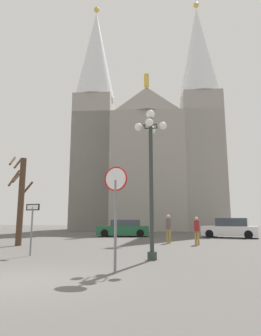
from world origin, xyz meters
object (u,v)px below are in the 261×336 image
at_px(one_way_arrow_sign, 32,221).
at_px(bare_tree, 21,197).
at_px(parked_car_near_green, 124,228).
at_px(parked_car_far_white, 230,229).
at_px(pedestrian_standing, 168,226).
at_px(cathedral, 147,154).
at_px(street_lamp, 151,162).
at_px(stop_sign, 116,198).
at_px(pedestrian_walking, 197,228).

bearing_deg(one_way_arrow_sign, bare_tree, 126.34).
relative_size(one_way_arrow_sign, parked_car_near_green, 0.47).
xyz_separation_m(parked_car_far_white, pedestrian_standing, (-4.73, -6.25, 0.35)).
distance_m(cathedral, street_lamp, 29.54).
xyz_separation_m(one_way_arrow_sign, pedestrian_standing, (5.48, 7.21, -0.34)).
bearing_deg(street_lamp, cathedral, 96.54).
bearing_deg(cathedral, stop_sign, -85.46).
bearing_deg(bare_tree, parked_car_near_green, 65.53).
bearing_deg(one_way_arrow_sign, street_lamp, -4.69).
height_order(stop_sign, pedestrian_standing, stop_sign).
bearing_deg(pedestrian_walking, pedestrian_standing, 151.88).
height_order(one_way_arrow_sign, pedestrian_walking, one_way_arrow_sign).
height_order(bare_tree, pedestrian_standing, bare_tree).
height_order(parked_car_near_green, parked_car_far_white, parked_car_far_white).
distance_m(one_way_arrow_sign, parked_car_far_white, 16.91).
xyz_separation_m(cathedral, pedestrian_standing, (3.59, -20.93, -9.46)).
relative_size(street_lamp, parked_car_far_white, 1.27).
bearing_deg(parked_car_far_white, parked_car_near_green, 178.37).
distance_m(stop_sign, street_lamp, 3.39).
relative_size(stop_sign, bare_tree, 0.58).
relative_size(parked_car_far_white, pedestrian_standing, 2.61).
bearing_deg(bare_tree, pedestrian_walking, 12.10).
distance_m(street_lamp, pedestrian_standing, 8.09).
bearing_deg(pedestrian_walking, one_way_arrow_sign, -138.70).
bearing_deg(street_lamp, bare_tree, 150.99).
xyz_separation_m(street_lamp, pedestrian_walking, (2.02, 6.73, -2.76)).
distance_m(one_way_arrow_sign, bare_tree, 5.28).
bearing_deg(bare_tree, parked_car_far_white, 35.23).
xyz_separation_m(parked_car_near_green, pedestrian_walking, (5.83, -7.41, 0.30)).
distance_m(street_lamp, parked_car_near_green, 14.96).
relative_size(cathedral, parked_car_near_green, 7.03).
relative_size(parked_car_far_white, pedestrian_walking, 2.85).
xyz_separation_m(one_way_arrow_sign, parked_car_far_white, (10.21, 13.46, -0.69)).
bearing_deg(parked_car_far_white, cathedral, 119.57).
bearing_deg(parked_car_far_white, stop_sign, -109.16).
xyz_separation_m(stop_sign, one_way_arrow_sign, (-4.38, 3.31, -0.71)).
relative_size(one_way_arrow_sign, street_lamp, 0.36).
height_order(parked_car_near_green, pedestrian_walking, pedestrian_walking).
xyz_separation_m(stop_sign, street_lamp, (0.77, 2.88, 1.61)).
bearing_deg(stop_sign, pedestrian_walking, 73.79).
relative_size(cathedral, street_lamp, 5.49).
height_order(cathedral, parked_car_far_white, cathedral).
bearing_deg(pedestrian_walking, parked_car_near_green, 128.20).
bearing_deg(pedestrian_walking, bare_tree, -167.90).
relative_size(bare_tree, parked_car_far_white, 1.15).
distance_m(stop_sign, pedestrian_standing, 10.63).
relative_size(stop_sign, one_way_arrow_sign, 1.42).
distance_m(street_lamp, parked_car_far_white, 15.08).
xyz_separation_m(parked_car_near_green, parked_car_far_white, (8.87, -0.25, 0.06)).
bearing_deg(cathedral, street_lamp, -83.46).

